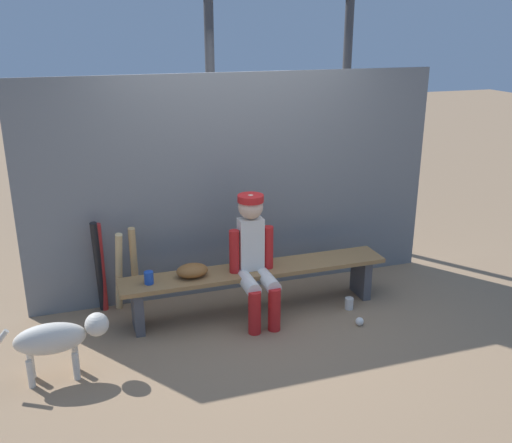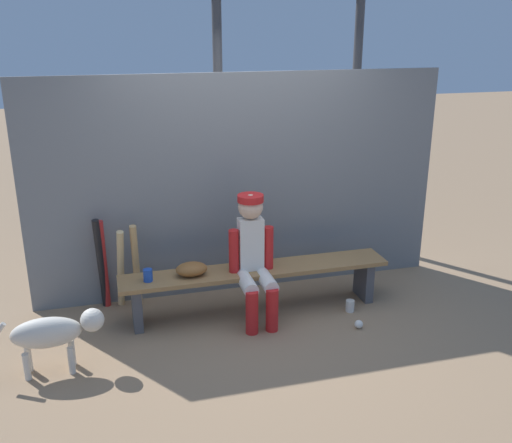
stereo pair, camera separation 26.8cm
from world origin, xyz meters
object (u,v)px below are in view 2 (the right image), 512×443
object	(u,v)px
scoreboard	(296,5)
dog	(54,332)
cup_on_ground	(350,306)
bat_wood_natural	(121,269)
bat_wood_tan	(136,266)
bat_aluminum_red	(104,265)
baseball_glove	(192,269)
cup_on_bench	(148,275)
baseball	(359,324)
player_seated	(254,255)
bat_aluminum_black	(101,264)
dugout_bench	(256,278)

from	to	relation	value
scoreboard	dog	size ratio (longest dim) A/B	4.62
cup_on_ground	dog	size ratio (longest dim) A/B	0.13
bat_wood_natural	dog	xyz separation A→B (m)	(-0.54, -0.92, -0.07)
bat_wood_tan	bat_aluminum_red	xyz separation A→B (m)	(-0.29, 0.07, 0.02)
baseball_glove	dog	xyz separation A→B (m)	(-1.14, -0.54, -0.16)
baseball_glove	bat_aluminum_red	xyz separation A→B (m)	(-0.75, 0.44, -0.05)
cup_on_bench	scoreboard	world-z (taller)	scoreboard
baseball	scoreboard	bearing A→B (deg)	88.35
player_seated	bat_aluminum_black	xyz separation A→B (m)	(-1.31, 0.53, -0.16)
bat_wood_tan	baseball	bearing A→B (deg)	-26.45
bat_aluminum_red	baseball	world-z (taller)	bat_aluminum_red
dugout_bench	cup_on_ground	distance (m)	0.92
bat_wood_tan	scoreboard	world-z (taller)	scoreboard
cup_on_ground	player_seated	bearing A→B (deg)	171.80
bat_aluminum_black	dog	xyz separation A→B (m)	(-0.37, -0.96, -0.12)
dog	dugout_bench	bearing A→B (deg)	17.50
bat_wood_tan	cup_on_bench	bearing A→B (deg)	-78.73
dugout_bench	baseball	bearing A→B (deg)	-34.82
bat_aluminum_red	bat_aluminum_black	xyz separation A→B (m)	(-0.02, -0.02, 0.01)
cup_on_ground	cup_on_bench	xyz separation A→B (m)	(-1.81, 0.22, 0.43)
bat_wood_tan	bat_aluminum_black	xyz separation A→B (m)	(-0.31, 0.05, 0.03)
bat_wood_natural	bat_aluminum_black	xyz separation A→B (m)	(-0.17, 0.05, 0.05)
dog	bat_wood_natural	bearing A→B (deg)	59.53
bat_aluminum_red	bat_wood_tan	bearing A→B (deg)	-13.88
dog	bat_aluminum_black	bearing A→B (deg)	69.15
baseball	cup_on_ground	xyz separation A→B (m)	(0.05, 0.31, 0.02)
baseball	player_seated	bearing A→B (deg)	152.35
bat_wood_natural	scoreboard	bearing A→B (deg)	28.98
baseball	cup_on_bench	xyz separation A→B (m)	(-1.76, 0.53, 0.45)
player_seated	bat_wood_natural	bearing A→B (deg)	157.17
dugout_bench	scoreboard	xyz separation A→B (m)	(0.85, 1.50, 2.39)
baseball	dog	size ratio (longest dim) A/B	0.09
baseball	scoreboard	distance (m)	3.38
dugout_bench	bat_wood_natural	bearing A→B (deg)	162.69
bat_wood_tan	baseball	world-z (taller)	bat_wood_tan
bat_aluminum_black	cup_on_ground	xyz separation A→B (m)	(2.20, -0.66, -0.40)
player_seated	bat_wood_natural	xyz separation A→B (m)	(-1.14, 0.48, -0.21)
bat_wood_tan	cup_on_bench	world-z (taller)	bat_wood_tan
baseball_glove	scoreboard	xyz separation A→B (m)	(1.44, 1.50, 2.23)
player_seated	bat_aluminum_red	xyz separation A→B (m)	(-1.29, 0.55, -0.18)
baseball	dog	world-z (taller)	dog
player_seated	bat_aluminum_black	distance (m)	1.42
baseball_glove	cup_on_ground	world-z (taller)	baseball_glove
dog	cup_on_bench	bearing A→B (deg)	34.69
bat_wood_tan	bat_aluminum_red	distance (m)	0.30
cup_on_bench	baseball_glove	bearing A→B (deg)	3.22
cup_on_ground	dugout_bench	bearing A→B (deg)	164.23
cup_on_ground	bat_wood_natural	bearing A→B (deg)	163.33
player_seated	baseball_glove	distance (m)	0.56
bat_aluminum_red	dugout_bench	bearing A→B (deg)	-18.11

